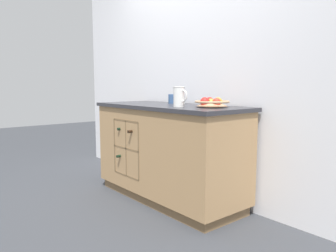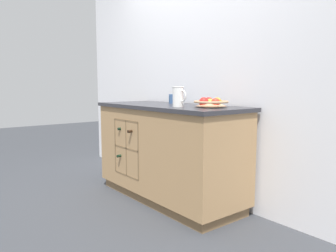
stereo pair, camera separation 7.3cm
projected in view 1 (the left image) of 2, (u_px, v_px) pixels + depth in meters
name	position (u px, v px, depth m)	size (l,w,h in m)	color
ground_plane	(168.00, 199.00, 3.24)	(14.00, 14.00, 0.00)	#383A3F
back_wall	(197.00, 70.00, 3.32)	(4.40, 0.06, 2.55)	white
kitchen_island	(168.00, 152.00, 3.18)	(1.65, 0.68, 0.93)	brown
fruit_bowl	(212.00, 103.00, 2.75)	(0.29, 0.29, 0.09)	tan
white_pitcher	(179.00, 96.00, 2.81)	(0.15, 0.10, 0.17)	white
ceramic_mug	(172.00, 99.00, 3.36)	(0.11, 0.08, 0.09)	#385684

